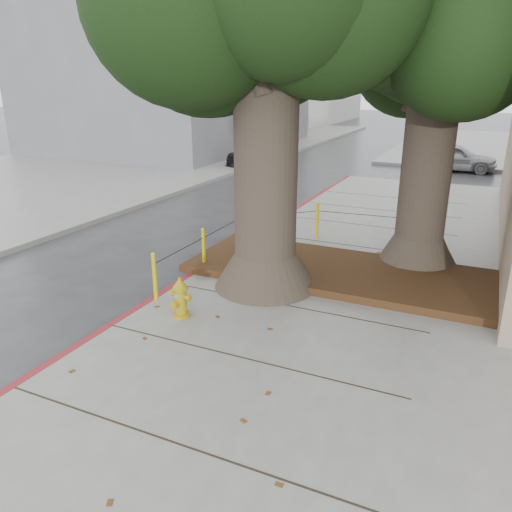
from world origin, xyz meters
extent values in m
plane|color=#28282B|center=(0.00, 0.00, 0.00)|extent=(140.00, 140.00, 0.00)
cube|color=slate|center=(-14.00, 10.00, 0.07)|extent=(14.00, 60.00, 0.15)
cube|color=maroon|center=(-2.00, 2.50, 0.07)|extent=(0.14, 26.00, 0.16)
cube|color=black|center=(0.90, 3.90, 0.23)|extent=(6.40, 2.60, 0.16)
cube|color=slate|center=(-15.00, 22.00, 6.00)|extent=(12.00, 16.00, 12.00)
cube|color=silver|center=(-17.00, 45.00, 7.50)|extent=(12.00, 18.00, 15.00)
cone|color=#4C3F33|center=(-0.30, 2.70, 0.50)|extent=(2.04, 2.04, 0.70)
cylinder|color=#4C3F33|center=(-0.30, 2.70, 2.53)|extent=(1.20, 1.20, 4.22)
cone|color=#4C3F33|center=(2.30, 5.20, 0.50)|extent=(1.77, 1.77, 0.70)
cylinder|color=#4C3F33|center=(2.30, 5.20, 2.32)|extent=(1.04, 1.04, 3.84)
sphere|color=black|center=(2.30, 5.20, 5.42)|extent=(3.80, 3.80, 3.80)
sphere|color=black|center=(3.40, 5.60, 4.99)|extent=(3.00, 3.00, 3.00)
cylinder|color=#D6BA0B|center=(-1.90, 1.20, 0.60)|extent=(0.08, 0.08, 0.90)
sphere|color=#D6BA0B|center=(-1.90, 1.20, 1.05)|extent=(0.09, 0.09, 0.09)
cylinder|color=#D6BA0B|center=(-1.90, 3.00, 0.60)|extent=(0.08, 0.08, 0.90)
sphere|color=#D6BA0B|center=(-1.90, 3.00, 1.05)|extent=(0.09, 0.09, 0.09)
cylinder|color=#D6BA0B|center=(-1.90, 4.80, 0.60)|extent=(0.08, 0.08, 0.90)
sphere|color=#D6BA0B|center=(-1.90, 4.80, 1.05)|extent=(0.09, 0.09, 0.09)
cylinder|color=#D6BA0B|center=(-0.40, 6.30, 0.60)|extent=(0.08, 0.08, 0.90)
sphere|color=#D6BA0B|center=(-0.40, 6.30, 1.05)|extent=(0.09, 0.09, 0.09)
cylinder|color=#D6BA0B|center=(1.80, 6.50, 0.60)|extent=(0.08, 0.08, 0.90)
sphere|color=#D6BA0B|center=(1.80, 6.50, 1.05)|extent=(0.09, 0.09, 0.09)
cylinder|color=black|center=(-1.90, 2.10, 0.87)|extent=(0.02, 1.80, 0.02)
cylinder|color=black|center=(-1.90, 3.90, 0.87)|extent=(0.02, 1.80, 0.02)
cylinder|color=black|center=(-1.15, 5.55, 0.87)|extent=(1.51, 1.51, 0.02)
cylinder|color=black|center=(0.70, 6.40, 0.87)|extent=(2.20, 0.22, 0.02)
cylinder|color=#BD9B13|center=(-1.07, 0.80, 0.18)|extent=(0.35, 0.35, 0.06)
cylinder|color=#BD9B13|center=(-1.07, 0.80, 0.44)|extent=(0.24, 0.24, 0.48)
cylinder|color=#BD9B13|center=(-1.07, 0.80, 0.68)|extent=(0.31, 0.31, 0.07)
cone|color=#BD9B13|center=(-1.07, 0.80, 0.77)|extent=(0.29, 0.29, 0.13)
cylinder|color=#BD9B13|center=(-1.07, 0.80, 0.86)|extent=(0.06, 0.06, 0.05)
cylinder|color=#BD9B13|center=(-1.19, 0.82, 0.55)|extent=(0.14, 0.10, 0.09)
cylinder|color=#BD9B13|center=(-0.95, 0.78, 0.55)|extent=(0.14, 0.10, 0.09)
cylinder|color=#BD9B13|center=(-1.09, 0.69, 0.44)|extent=(0.14, 0.15, 0.12)
cube|color=#5999D8|center=(-1.09, 0.69, 0.57)|extent=(0.07, 0.01, 0.07)
imported|color=#96959A|center=(1.95, 19.69, 0.65)|extent=(3.85, 1.62, 1.30)
imported|color=black|center=(-7.09, 17.48, 0.66)|extent=(2.38, 4.73, 1.32)
camera|label=1|loc=(3.48, -5.86, 4.09)|focal=35.00mm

